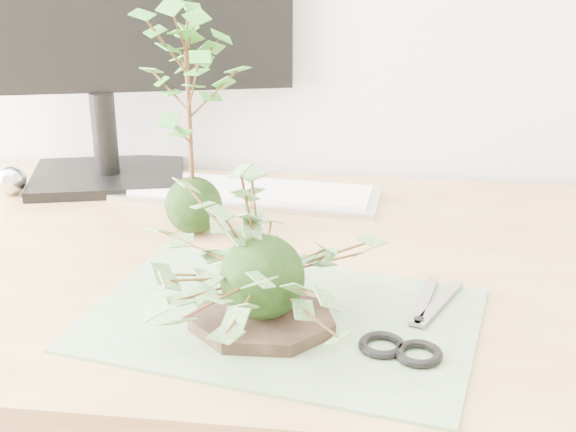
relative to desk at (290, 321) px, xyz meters
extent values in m
cube|color=tan|center=(0.00, 0.00, 0.07)|extent=(1.60, 0.70, 0.04)
cube|color=#65905E|center=(0.01, -0.16, 0.09)|extent=(0.47, 0.36, 0.00)
cylinder|color=black|center=(-0.01, -0.18, 0.10)|extent=(0.17, 0.17, 0.01)
sphere|color=black|center=(-0.01, -0.18, 0.15)|extent=(0.09, 0.09, 0.09)
sphere|color=black|center=(-0.15, 0.08, 0.13)|extent=(0.08, 0.08, 0.08)
cylinder|color=#462B14|center=(-0.15, 0.08, 0.24)|extent=(0.01, 0.01, 0.20)
cube|color=#B5B5B5|center=(-0.10, 0.23, 0.09)|extent=(0.42, 0.15, 0.01)
cube|color=white|center=(-0.10, 0.23, 0.10)|extent=(0.39, 0.13, 0.01)
cube|color=black|center=(-0.34, 0.27, 0.10)|extent=(0.28, 0.23, 0.02)
cylinder|color=black|center=(-0.34, 0.27, 0.17)|extent=(0.04, 0.04, 0.13)
sphere|color=silver|center=(-0.47, 0.19, 0.11)|extent=(0.05, 0.05, 0.05)
cube|color=gray|center=(0.15, -0.10, 0.09)|extent=(0.04, 0.12, 0.00)
cube|color=gray|center=(0.17, -0.10, 0.09)|extent=(0.06, 0.12, 0.00)
torus|color=black|center=(0.14, -0.22, 0.10)|extent=(0.06, 0.06, 0.01)
torus|color=black|center=(0.18, -0.22, 0.10)|extent=(0.06, 0.06, 0.01)
camera|label=1|loc=(0.12, -0.93, 0.53)|focal=50.00mm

